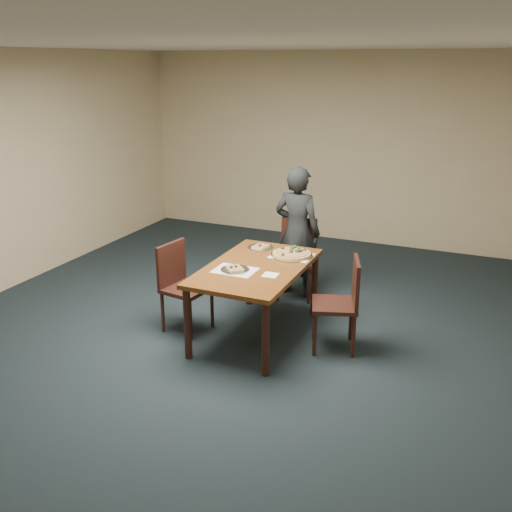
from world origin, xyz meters
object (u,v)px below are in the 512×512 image
at_px(chair_right, 343,299).
at_px(pizza_pan, 292,254).
at_px(diner, 297,232).
at_px(chair_far, 297,253).
at_px(dining_table, 256,274).
at_px(slice_plate_near, 235,269).
at_px(slice_plate_far, 260,247).
at_px(chair_left, 181,281).

height_order(chair_right, pizza_pan, chair_right).
bearing_deg(chair_right, diner, -160.80).
bearing_deg(chair_far, dining_table, -101.34).
height_order(chair_far, slice_plate_near, chair_far).
bearing_deg(slice_plate_near, diner, 84.49).
relative_size(chair_far, slice_plate_far, 3.25).
relative_size(chair_far, pizza_pan, 2.10).
bearing_deg(diner, slice_plate_near, 89.95).
distance_m(chair_far, pizza_pan, 0.83).
bearing_deg(slice_plate_far, chair_far, 73.80).
bearing_deg(slice_plate_near, pizza_pan, 60.76).
distance_m(chair_far, chair_left, 1.55).
bearing_deg(slice_plate_far, pizza_pan, -14.74).
height_order(dining_table, chair_right, chair_right).
relative_size(chair_far, chair_right, 1.00).
distance_m(diner, slice_plate_near, 1.41).
bearing_deg(chair_left, pizza_pan, -51.19).
bearing_deg(slice_plate_near, dining_table, 56.77).
xyz_separation_m(chair_right, diner, (-0.86, 1.13, 0.25)).
relative_size(chair_left, slice_plate_near, 3.25).
relative_size(dining_table, chair_right, 1.65).
distance_m(chair_left, chair_right, 1.66).
relative_size(slice_plate_near, slice_plate_far, 1.00).
height_order(chair_far, pizza_pan, chair_far).
height_order(pizza_pan, slice_plate_near, pizza_pan).
xyz_separation_m(chair_far, chair_right, (0.85, -1.11, 0.00)).
bearing_deg(chair_far, slice_plate_near, -106.71).
bearing_deg(slice_plate_near, slice_plate_far, 93.46).
bearing_deg(slice_plate_far, chair_right, -23.60).
bearing_deg(chair_left, chair_right, -73.49).
xyz_separation_m(chair_left, slice_plate_near, (0.64, -0.05, 0.25)).
xyz_separation_m(diner, pizza_pan, (0.22, -0.78, 0.01)).
bearing_deg(dining_table, chair_right, 4.75).
height_order(dining_table, pizza_pan, pizza_pan).
bearing_deg(slice_plate_near, chair_right, 15.37).
relative_size(dining_table, chair_left, 1.65).
distance_m(chair_far, chair_right, 1.40).
distance_m(chair_far, diner, 0.25).
distance_m(diner, pizza_pan, 0.80).
bearing_deg(diner, chair_right, 132.95).
bearing_deg(slice_plate_far, diner, 75.02).
relative_size(chair_left, diner, 0.59).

